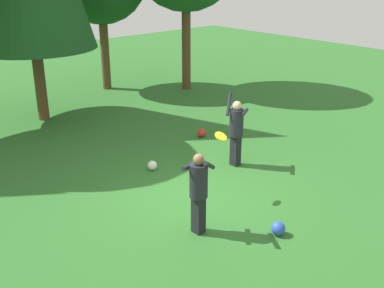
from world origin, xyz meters
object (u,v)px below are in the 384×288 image
at_px(frisbee, 221,136).
at_px(ball_white, 152,165).
at_px(ball_blue, 278,228).
at_px(ball_red, 202,133).
at_px(person_thrower, 236,128).
at_px(person_catcher, 199,187).

distance_m(frisbee, ball_white, 2.51).
bearing_deg(ball_blue, ball_white, 89.83).
bearing_deg(ball_red, ball_blue, -117.19).
relative_size(person_thrower, ball_red, 7.32).
xyz_separation_m(ball_red, ball_blue, (-2.48, -4.84, 0.01)).
bearing_deg(frisbee, person_catcher, -150.37).
bearing_deg(ball_blue, person_catcher, 134.50).
bearing_deg(person_catcher, ball_white, 39.96).
bearing_deg(ball_red, person_catcher, -133.20).
relative_size(ball_red, ball_blue, 0.93).
xyz_separation_m(ball_white, ball_red, (2.47, 0.91, 0.01)).
height_order(frisbee, ball_blue, frisbee).
bearing_deg(ball_white, person_catcher, -110.41).
height_order(person_catcher, frisbee, person_catcher).
distance_m(person_thrower, frisbee, 1.87).
bearing_deg(ball_red, person_thrower, -109.66).
xyz_separation_m(person_thrower, ball_white, (-1.74, 1.14, -0.88)).
bearing_deg(frisbee, ball_white, 95.74).
bearing_deg(person_thrower, ball_blue, 24.81).
xyz_separation_m(person_thrower, ball_red, (0.73, 2.05, -0.87)).
height_order(person_thrower, ball_red, person_thrower).
distance_m(ball_white, ball_blue, 3.93).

